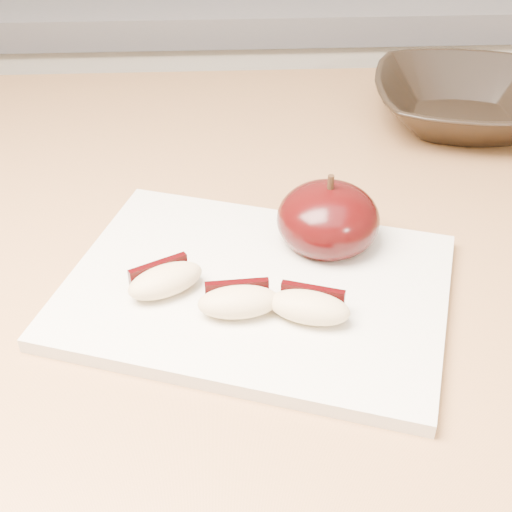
{
  "coord_description": "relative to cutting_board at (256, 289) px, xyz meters",
  "views": [
    {
      "loc": [
        0.0,
        -0.02,
        1.24
      ],
      "look_at": [
        0.02,
        0.39,
        0.94
      ],
      "focal_mm": 50.0,
      "sensor_mm": 36.0,
      "label": 1
    }
  ],
  "objects": [
    {
      "name": "cutting_board",
      "position": [
        0.0,
        0.0,
        0.0
      ],
      "size": [
        0.32,
        0.28,
        0.01
      ],
      "primitive_type": "cube",
      "rotation": [
        0.0,
        0.0,
        -0.32
      ],
      "color": "silver",
      "rests_on": "island_counter"
    },
    {
      "name": "apple_wedge_c",
      "position": [
        0.03,
        -0.04,
        0.02
      ],
      "size": [
        0.06,
        0.04,
        0.02
      ],
      "rotation": [
        0.0,
        0.0,
        -0.32
      ],
      "color": "#D7BB88",
      "rests_on": "cutting_board"
    },
    {
      "name": "bowl",
      "position": [
        0.23,
        0.27,
        0.02
      ],
      "size": [
        0.22,
        0.22,
        0.05
      ],
      "primitive_type": "imported",
      "rotation": [
        0.0,
        0.0,
        -0.15
      ],
      "color": "black",
      "rests_on": "island_counter"
    },
    {
      "name": "apple_half",
      "position": [
        0.06,
        0.05,
        0.03
      ],
      "size": [
        0.1,
        0.1,
        0.07
      ],
      "rotation": [
        0.0,
        0.0,
        -0.22
      ],
      "color": "black",
      "rests_on": "cutting_board"
    },
    {
      "name": "back_cabinet",
      "position": [
        -0.02,
        0.81,
        -0.43
      ],
      "size": [
        2.4,
        0.62,
        0.94
      ],
      "color": "silver",
      "rests_on": "ground"
    },
    {
      "name": "apple_wedge_b",
      "position": [
        -0.01,
        -0.03,
        0.02
      ],
      "size": [
        0.06,
        0.03,
        0.02
      ],
      "rotation": [
        0.0,
        0.0,
        0.07
      ],
      "color": "#D7BB88",
      "rests_on": "cutting_board"
    },
    {
      "name": "apple_wedge_a",
      "position": [
        -0.07,
        -0.0,
        0.02
      ],
      "size": [
        0.06,
        0.05,
        0.02
      ],
      "rotation": [
        0.0,
        0.0,
        0.48
      ],
      "color": "#D7BB88",
      "rests_on": "cutting_board"
    }
  ]
}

